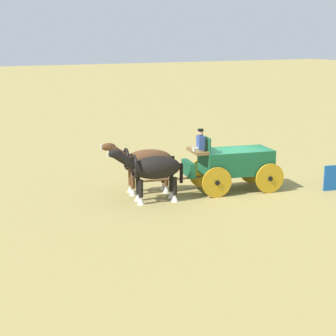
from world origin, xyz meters
The scene contains 4 objects.
ground_plane centered at (0.00, 0.00, 0.00)m, with size 220.00×220.00×0.00m, color #9E8C4C.
show_wagon centered at (0.14, -0.03, 1.20)m, with size 5.96×2.55×2.78m.
draft_horse_near centered at (3.87, -0.23, 1.33)m, with size 2.99×1.35×2.20m.
draft_horse_off centered at (3.58, -1.50, 1.35)m, with size 3.06×1.34×2.21m.
Camera 1 is at (13.40, 18.00, 6.35)m, focal length 57.55 mm.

